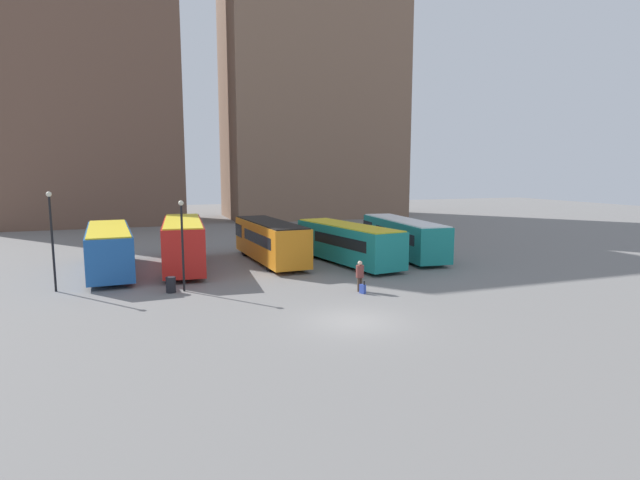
{
  "coord_description": "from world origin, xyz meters",
  "views": [
    {
      "loc": [
        -8.56,
        -19.28,
        6.5
      ],
      "look_at": [
        1.63,
        8.64,
        2.38
      ],
      "focal_mm": 28.0,
      "sensor_mm": 36.0,
      "label": 1
    }
  ],
  "objects_px": {
    "bus_3": "(347,242)",
    "suitcase": "(363,289)",
    "bus_1": "(183,242)",
    "lamp_post_0": "(52,233)",
    "lamp_post_1": "(182,237)",
    "bus_0": "(109,248)",
    "bus_4": "(402,236)",
    "traveler": "(360,273)",
    "trash_bin": "(171,285)",
    "bus_2": "(270,240)"
  },
  "relations": [
    {
      "from": "bus_2",
      "to": "suitcase",
      "type": "distance_m",
      "value": 11.22
    },
    {
      "from": "bus_4",
      "to": "lamp_post_0",
      "type": "xyz_separation_m",
      "value": [
        -23.44,
        -3.76,
        1.67
      ]
    },
    {
      "from": "bus_3",
      "to": "suitcase",
      "type": "distance_m",
      "value": 9.07
    },
    {
      "from": "bus_2",
      "to": "lamp_post_1",
      "type": "distance_m",
      "value": 9.78
    },
    {
      "from": "bus_0",
      "to": "lamp_post_0",
      "type": "xyz_separation_m",
      "value": [
        -2.53,
        -4.63,
        1.61
      ]
    },
    {
      "from": "lamp_post_1",
      "to": "bus_4",
      "type": "bearing_deg",
      "value": 19.81
    },
    {
      "from": "bus_3",
      "to": "lamp_post_0",
      "type": "height_order",
      "value": "lamp_post_0"
    },
    {
      "from": "bus_3",
      "to": "bus_4",
      "type": "relative_size",
      "value": 0.96
    },
    {
      "from": "bus_4",
      "to": "traveler",
      "type": "relative_size",
      "value": 6.67
    },
    {
      "from": "bus_1",
      "to": "suitcase",
      "type": "bearing_deg",
      "value": -137.44
    },
    {
      "from": "traveler",
      "to": "bus_1",
      "type": "bearing_deg",
      "value": 17.75
    },
    {
      "from": "bus_1",
      "to": "bus_2",
      "type": "distance_m",
      "value": 6.04
    },
    {
      "from": "bus_4",
      "to": "lamp_post_0",
      "type": "relative_size",
      "value": 2.07
    },
    {
      "from": "bus_4",
      "to": "lamp_post_0",
      "type": "height_order",
      "value": "lamp_post_0"
    },
    {
      "from": "bus_2",
      "to": "trash_bin",
      "type": "bearing_deg",
      "value": 131.49
    },
    {
      "from": "bus_2",
      "to": "suitcase",
      "type": "relative_size",
      "value": 14.78
    },
    {
      "from": "bus_2",
      "to": "suitcase",
      "type": "bearing_deg",
      "value": -170.91
    },
    {
      "from": "bus_2",
      "to": "bus_4",
      "type": "xyz_separation_m",
      "value": [
        10.26,
        -1.0,
        -0.06
      ]
    },
    {
      "from": "bus_2",
      "to": "suitcase",
      "type": "xyz_separation_m",
      "value": [
        2.31,
        -10.89,
        -1.34
      ]
    },
    {
      "from": "bus_4",
      "to": "bus_2",
      "type": "bearing_deg",
      "value": 89.64
    },
    {
      "from": "bus_3",
      "to": "trash_bin",
      "type": "bearing_deg",
      "value": 102.37
    },
    {
      "from": "bus_2",
      "to": "trash_bin",
      "type": "relative_size",
      "value": 12.31
    },
    {
      "from": "bus_0",
      "to": "lamp_post_0",
      "type": "bearing_deg",
      "value": 148.11
    },
    {
      "from": "bus_4",
      "to": "lamp_post_1",
      "type": "distance_m",
      "value": 17.99
    },
    {
      "from": "bus_3",
      "to": "traveler",
      "type": "height_order",
      "value": "bus_3"
    },
    {
      "from": "suitcase",
      "to": "traveler",
      "type": "bearing_deg",
      "value": -28.94
    },
    {
      "from": "bus_3",
      "to": "suitcase",
      "type": "relative_size",
      "value": 15.2
    },
    {
      "from": "bus_1",
      "to": "lamp_post_1",
      "type": "relative_size",
      "value": 2.13
    },
    {
      "from": "bus_0",
      "to": "trash_bin",
      "type": "bearing_deg",
      "value": -157.8
    },
    {
      "from": "bus_3",
      "to": "lamp_post_1",
      "type": "relative_size",
      "value": 2.18
    },
    {
      "from": "bus_1",
      "to": "suitcase",
      "type": "distance_m",
      "value": 13.6
    },
    {
      "from": "bus_0",
      "to": "trash_bin",
      "type": "height_order",
      "value": "bus_0"
    },
    {
      "from": "bus_2",
      "to": "lamp_post_1",
      "type": "xyz_separation_m",
      "value": [
        -6.61,
        -7.08,
        1.36
      ]
    },
    {
      "from": "suitcase",
      "to": "bus_2",
      "type": "bearing_deg",
      "value": -9.96
    },
    {
      "from": "suitcase",
      "to": "trash_bin",
      "type": "distance_m",
      "value": 10.32
    },
    {
      "from": "bus_4",
      "to": "trash_bin",
      "type": "distance_m",
      "value": 18.64
    },
    {
      "from": "traveler",
      "to": "trash_bin",
      "type": "xyz_separation_m",
      "value": [
        -9.68,
        3.23,
        -0.58
      ]
    },
    {
      "from": "bus_2",
      "to": "traveler",
      "type": "distance_m",
      "value": 10.66
    },
    {
      "from": "bus_1",
      "to": "trash_bin",
      "type": "height_order",
      "value": "bus_1"
    },
    {
      "from": "traveler",
      "to": "lamp_post_1",
      "type": "height_order",
      "value": "lamp_post_1"
    },
    {
      "from": "lamp_post_1",
      "to": "suitcase",
      "type": "bearing_deg",
      "value": -23.17
    },
    {
      "from": "bus_1",
      "to": "lamp_post_0",
      "type": "bearing_deg",
      "value": 126.71
    },
    {
      "from": "bus_0",
      "to": "lamp_post_1",
      "type": "bearing_deg",
      "value": -153.09
    },
    {
      "from": "bus_4",
      "to": "lamp_post_1",
      "type": "relative_size",
      "value": 2.27
    },
    {
      "from": "bus_1",
      "to": "bus_2",
      "type": "xyz_separation_m",
      "value": [
        6.03,
        0.25,
        -0.17
      ]
    },
    {
      "from": "bus_0",
      "to": "traveler",
      "type": "distance_m",
      "value": 16.58
    },
    {
      "from": "bus_0",
      "to": "bus_2",
      "type": "bearing_deg",
      "value": -92.56
    },
    {
      "from": "bus_2",
      "to": "bus_3",
      "type": "bearing_deg",
      "value": -117.78
    },
    {
      "from": "bus_1",
      "to": "traveler",
      "type": "distance_m",
      "value": 13.18
    },
    {
      "from": "suitcase",
      "to": "lamp_post_0",
      "type": "height_order",
      "value": "lamp_post_0"
    }
  ]
}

